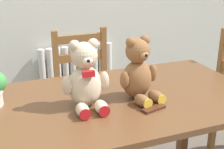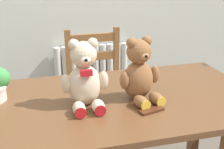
% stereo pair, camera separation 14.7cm
% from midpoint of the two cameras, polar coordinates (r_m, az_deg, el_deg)
% --- Properties ---
extents(radiator, '(0.67, 0.10, 0.71)m').
position_cam_midpoint_polar(radiator, '(2.84, -2.14, -2.19)').
color(radiator, silver).
rests_on(radiator, ground_plane).
extents(dining_table, '(1.48, 0.81, 0.76)m').
position_cam_midpoint_polar(dining_table, '(1.59, 2.98, -7.80)').
color(dining_table, brown).
rests_on(dining_table, ground_plane).
extents(wooden_chair_behind, '(0.41, 0.40, 0.93)m').
position_cam_midpoint_polar(wooden_chair_behind, '(2.33, -0.93, -3.60)').
color(wooden_chair_behind, brown).
rests_on(wooden_chair_behind, ground_plane).
extents(teddy_bear_left, '(0.22, 0.22, 0.32)m').
position_cam_midpoint_polar(teddy_bear_left, '(1.43, -2.11, -0.66)').
color(teddy_bear_left, beige).
rests_on(teddy_bear_left, dining_table).
extents(teddy_bear_right, '(0.22, 0.24, 0.31)m').
position_cam_midpoint_polar(teddy_bear_right, '(1.51, 7.81, 0.17)').
color(teddy_bear_right, brown).
rests_on(teddy_bear_right, dining_table).
extents(chocolate_bar, '(0.12, 0.07, 0.01)m').
position_cam_midpoint_polar(chocolate_bar, '(1.44, 10.19, -6.56)').
color(chocolate_bar, '#472314').
rests_on(chocolate_bar, dining_table).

